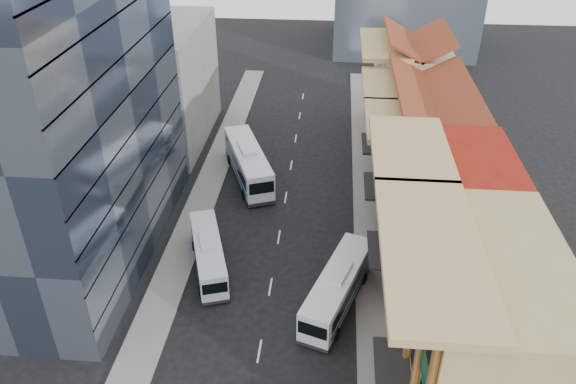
# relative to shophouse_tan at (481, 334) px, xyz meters

# --- Properties ---
(sidewalk_right) EXTENTS (3.00, 90.00, 0.15)m
(sidewalk_right) POSITION_rel_shophouse_tan_xyz_m (-5.50, 17.00, -5.92)
(sidewalk_right) COLOR slate
(sidewalk_right) RESTS_ON ground
(sidewalk_left) EXTENTS (3.00, 90.00, 0.15)m
(sidewalk_left) POSITION_rel_shophouse_tan_xyz_m (-22.50, 17.00, -5.92)
(sidewalk_left) COLOR slate
(sidewalk_left) RESTS_ON ground
(shophouse_tan) EXTENTS (8.00, 14.00, 12.00)m
(shophouse_tan) POSITION_rel_shophouse_tan_xyz_m (0.00, 0.00, 0.00)
(shophouse_tan) COLOR tan
(shophouse_tan) RESTS_ON ground
(shophouse_red) EXTENTS (8.00, 10.00, 12.00)m
(shophouse_red) POSITION_rel_shophouse_tan_xyz_m (0.00, 12.00, 0.00)
(shophouse_red) COLOR maroon
(shophouse_red) RESTS_ON ground
(shophouse_cream_near) EXTENTS (8.00, 9.00, 10.00)m
(shophouse_cream_near) POSITION_rel_shophouse_tan_xyz_m (0.00, 21.50, -1.00)
(shophouse_cream_near) COLOR silver
(shophouse_cream_near) RESTS_ON ground
(shophouse_cream_mid) EXTENTS (8.00, 9.00, 10.00)m
(shophouse_cream_mid) POSITION_rel_shophouse_tan_xyz_m (0.00, 30.50, -1.00)
(shophouse_cream_mid) COLOR silver
(shophouse_cream_mid) RESTS_ON ground
(shophouse_cream_far) EXTENTS (8.00, 12.00, 11.00)m
(shophouse_cream_far) POSITION_rel_shophouse_tan_xyz_m (0.00, 41.00, -0.50)
(shophouse_cream_far) COLOR silver
(shophouse_cream_far) RESTS_ON ground
(office_tower) EXTENTS (12.00, 26.00, 30.00)m
(office_tower) POSITION_rel_shophouse_tan_xyz_m (-31.00, 14.00, 9.00)
(office_tower) COLOR #384359
(office_tower) RESTS_ON ground
(office_block_far) EXTENTS (10.00, 18.00, 14.00)m
(office_block_far) POSITION_rel_shophouse_tan_xyz_m (-30.00, 37.00, 1.00)
(office_block_far) COLOR gray
(office_block_far) RESTS_ON ground
(bus_left_near) EXTENTS (5.19, 10.01, 3.14)m
(bus_left_near) POSITION_rel_shophouse_tan_xyz_m (-19.50, 11.96, -4.43)
(bus_left_near) COLOR silver
(bus_left_near) RESTS_ON ground
(bus_left_far) EXTENTS (7.19, 12.70, 4.00)m
(bus_left_far) POSITION_rel_shophouse_tan_xyz_m (-18.40, 27.56, -4.00)
(bus_left_far) COLOR silver
(bus_left_far) RESTS_ON ground
(bus_right) EXTENTS (5.89, 11.08, 3.48)m
(bus_right) POSITION_rel_shophouse_tan_xyz_m (-8.50, 8.43, -4.26)
(bus_right) COLOR white
(bus_right) RESTS_ON ground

